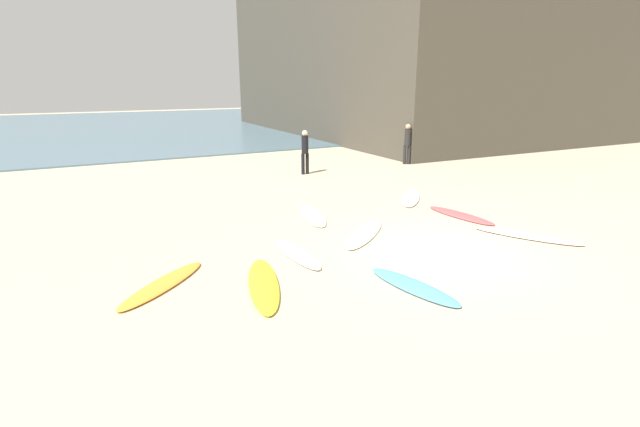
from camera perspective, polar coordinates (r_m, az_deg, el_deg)
The scene contains 14 objects.
ground_plane at distance 10.82m, azimuth 14.52°, elevation -4.72°, with size 120.00×120.00×0.00m, color #C6B28E.
ocean_water at distance 44.28m, azimuth -19.60°, elevation 10.20°, with size 120.00×40.00×0.08m, color slate.
coastal_headland at distance 38.94m, azimuth 12.74°, elevation 19.42°, with size 21.68×26.13×12.76m, color #474238.
surfboard_0 at distance 10.34m, azimuth -2.84°, elevation -4.95°, with size 0.49×2.11×0.08m, color white.
surfboard_1 at distance 13.88m, azimuth 16.84°, elevation -0.20°, with size 0.57×2.30×0.07m, color #DD565A.
surfboard_2 at distance 12.59m, azimuth 24.05°, elevation -2.51°, with size 0.52×2.54×0.08m, color silver.
surfboard_3 at distance 11.75m, azimuth 5.50°, elevation -2.45°, with size 0.57×2.57×0.07m, color silver.
surfboard_4 at distance 9.33m, azimuth -18.69°, elevation -8.21°, with size 0.50×2.35×0.07m, color #F79B32.
surfboard_5 at distance 8.94m, azimuth 11.36°, elevation -8.72°, with size 0.55×2.13×0.08m, color #5699D6.
surfboard_6 at distance 13.29m, azimuth -0.93°, elevation -0.20°, with size 0.58×2.40×0.06m, color white.
surfboard_7 at distance 8.90m, azimuth -6.94°, elevation -8.58°, with size 0.56×2.54×0.09m, color yellow.
surfboard_8 at distance 15.56m, azimuth 11.05°, elevation 1.92°, with size 0.56×2.50×0.08m, color white.
beachgoer_near at distance 22.05m, azimuth 10.66°, elevation 8.64°, with size 0.39×0.39×1.85m.
beachgoer_mid at distance 19.30m, azimuth -1.85°, elevation 7.83°, with size 0.34×0.28×1.81m.
Camera 1 is at (-7.06, -7.32, 3.71)m, focal length 26.12 mm.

